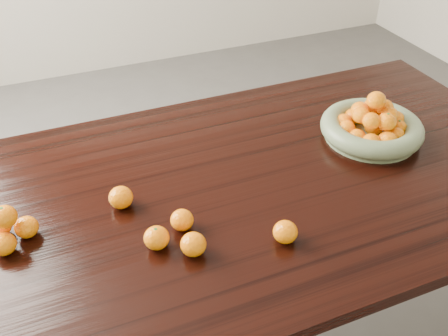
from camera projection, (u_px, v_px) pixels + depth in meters
name	position (u px, v px, depth m)	size (l,w,h in m)	color
dining_table	(227.00, 209.00, 1.46)	(2.00, 1.00, 0.75)	black
fruit_bowl	(372.00, 126.00, 1.58)	(0.32, 0.32, 0.16)	gray
orange_pyramid	(8.00, 228.00, 1.21)	(0.12, 0.13, 0.11)	orange
loose_orange_0	(157.00, 238.00, 1.20)	(0.06, 0.06, 0.06)	orange
loose_orange_1	(193.00, 244.00, 1.18)	(0.06, 0.06, 0.06)	orange
loose_orange_2	(285.00, 232.00, 1.22)	(0.06, 0.06, 0.06)	orange
loose_orange_3	(121.00, 197.00, 1.32)	(0.06, 0.06, 0.06)	orange
loose_orange_4	(182.00, 220.00, 1.26)	(0.06, 0.06, 0.06)	orange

